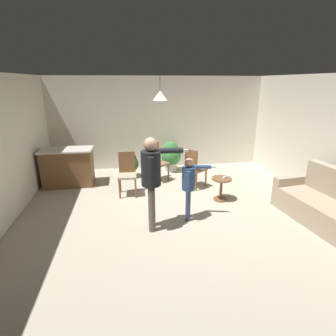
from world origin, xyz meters
The scene contains 15 objects.
ground centered at (0.00, 0.00, 0.00)m, with size 7.68×7.68×0.00m, color #B2A893.
wall_back centered at (0.00, 3.20, 1.35)m, with size 6.40×0.10×2.70m, color silver.
wall_right centered at (3.20, 0.00, 1.35)m, with size 0.10×6.40×2.70m, color silver.
couch_floral centered at (2.67, -0.72, 0.33)m, with size 1.06×1.89×1.00m.
kitchen_counter centered at (-2.45, 1.95, 0.48)m, with size 1.26×0.66×0.95m.
side_table_by_couch centered at (1.08, 0.48, 0.33)m, with size 0.44×0.44×0.52m.
person_adult centered at (-0.55, -0.49, 1.04)m, with size 0.84×0.49×1.68m.
person_child centered at (0.16, -0.26, 0.76)m, with size 0.65×0.35×1.23m.
dining_chair_by_counter centered at (-0.19, 1.97, 0.55)m, with size 0.59×0.59×1.00m.
dining_chair_near_wall centered at (0.65, 1.28, 0.55)m, with size 0.58×0.58×1.00m.
dining_chair_centre_back centered at (-0.97, 1.16, 0.55)m, with size 0.43×0.43×1.00m.
potted_plant_corner centered at (-0.89, 2.33, 0.39)m, with size 0.46×0.46×0.70m.
potted_plant_by_wall centered at (0.31, 2.66, 0.49)m, with size 0.58×0.58×0.89m.
spare_remote_on_table centered at (1.13, 0.46, 0.54)m, with size 0.04×0.13×0.04m, color white.
ceiling_light_pendant centered at (-0.19, 1.12, 2.25)m, with size 0.32×0.32×0.55m.
Camera 1 is at (-0.93, -4.73, 2.54)m, focal length 28.34 mm.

